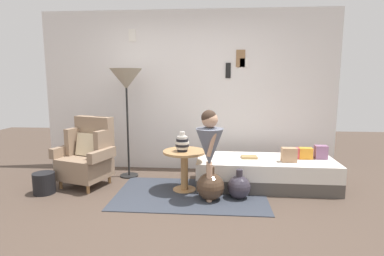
# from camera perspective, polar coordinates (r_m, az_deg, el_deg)

# --- Properties ---
(ground_plane) EXTENTS (12.00, 12.00, 0.00)m
(ground_plane) POSITION_cam_1_polar(r_m,az_deg,el_deg) (3.53, -3.81, -16.22)
(ground_plane) COLOR #4C3D33
(gallery_wall) EXTENTS (4.80, 0.12, 2.60)m
(gallery_wall) POSITION_cam_1_polar(r_m,az_deg,el_deg) (5.13, -0.77, 6.75)
(gallery_wall) COLOR silver
(gallery_wall) RESTS_ON ground
(rug) EXTENTS (1.96, 1.23, 0.01)m
(rug) POSITION_cam_1_polar(r_m,az_deg,el_deg) (4.16, -0.21, -12.13)
(rug) COLOR #333842
(rug) RESTS_ON ground
(armchair) EXTENTS (0.87, 0.75, 0.97)m
(armchair) POSITION_cam_1_polar(r_m,az_deg,el_deg) (4.66, -18.73, -4.70)
(armchair) COLOR #9E7042
(armchair) RESTS_ON ground
(daybed) EXTENTS (1.91, 0.83, 0.40)m
(daybed) POSITION_cam_1_polar(r_m,az_deg,el_deg) (4.52, 13.34, -8.01)
(daybed) COLOR #4C4742
(daybed) RESTS_ON ground
(pillow_head) EXTENTS (0.17, 0.12, 0.19)m
(pillow_head) POSITION_cam_1_polar(r_m,az_deg,el_deg) (4.69, 22.72, -4.14)
(pillow_head) COLOR gray
(pillow_head) RESTS_ON daybed
(pillow_mid) EXTENTS (0.18, 0.12, 0.16)m
(pillow_mid) POSITION_cam_1_polar(r_m,az_deg,el_deg) (4.61, 20.24, -4.40)
(pillow_mid) COLOR orange
(pillow_mid) RESTS_ON daybed
(pillow_back) EXTENTS (0.19, 0.13, 0.15)m
(pillow_back) POSITION_cam_1_polar(r_m,az_deg,el_deg) (4.61, 19.33, -4.42)
(pillow_back) COLOR #D64C56
(pillow_back) RESTS_ON daybed
(pillow_extra) EXTENTS (0.20, 0.12, 0.19)m
(pillow_extra) POSITION_cam_1_polar(r_m,az_deg,el_deg) (4.37, 17.50, -4.75)
(pillow_extra) COLOR tan
(pillow_extra) RESTS_ON daybed
(side_table) EXTENTS (0.57, 0.57, 0.55)m
(side_table) POSITION_cam_1_polar(r_m,az_deg,el_deg) (4.18, -1.42, -6.32)
(side_table) COLOR tan
(side_table) RESTS_ON ground
(vase_striped) EXTENTS (0.18, 0.18, 0.26)m
(vase_striped) POSITION_cam_1_polar(r_m,az_deg,el_deg) (4.09, -1.81, -2.85)
(vase_striped) COLOR black
(vase_striped) RESTS_ON side_table
(floor_lamp) EXTENTS (0.48, 0.48, 1.66)m
(floor_lamp) POSITION_cam_1_polar(r_m,az_deg,el_deg) (4.76, -12.08, 8.33)
(floor_lamp) COLOR black
(floor_lamp) RESTS_ON ground
(person_child) EXTENTS (0.34, 0.34, 1.14)m
(person_child) POSITION_cam_1_polar(r_m,az_deg,el_deg) (3.75, 3.26, -2.88)
(person_child) COLOR tan
(person_child) RESTS_ON ground
(book_on_daybed) EXTENTS (0.23, 0.17, 0.03)m
(book_on_daybed) POSITION_cam_1_polar(r_m,az_deg,el_deg) (4.45, 10.51, -5.30)
(book_on_daybed) COLOR #AA8550
(book_on_daybed) RESTS_ON daybed
(demijohn_near) EXTENTS (0.35, 0.35, 0.44)m
(demijohn_near) POSITION_cam_1_polar(r_m,az_deg,el_deg) (3.93, 3.42, -10.70)
(demijohn_near) COLOR #473323
(demijohn_near) RESTS_ON ground
(demijohn_far) EXTENTS (0.30, 0.30, 0.38)m
(demijohn_far) POSITION_cam_1_polar(r_m,az_deg,el_deg) (4.03, 8.70, -10.71)
(demijohn_far) COLOR #332D38
(demijohn_far) RESTS_ON ground
(magazine_basket) EXTENTS (0.28, 0.28, 0.28)m
(magazine_basket) POSITION_cam_1_polar(r_m,az_deg,el_deg) (4.59, -25.69, -9.17)
(magazine_basket) COLOR black
(magazine_basket) RESTS_ON ground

